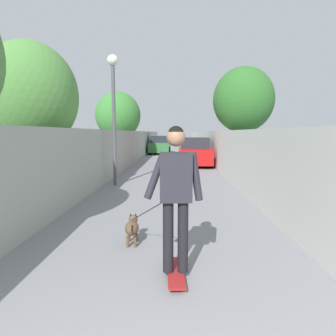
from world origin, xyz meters
TOP-DOWN VIEW (x-y plane):
  - ground_plane at (14.00, 0.00)m, footprint 80.00×80.00m
  - wall_left at (12.00, 2.39)m, footprint 48.00×0.30m
  - fence_right at (12.00, -2.39)m, footprint 48.00×0.30m
  - tree_right_near at (13.00, -3.36)m, footprint 2.80×2.80m
  - tree_left_far at (7.50, 3.88)m, footprint 2.63×2.63m
  - tree_left_distant at (19.00, 3.78)m, footprint 3.07×3.07m
  - lamp_post at (8.95, 1.84)m, footprint 0.36×0.36m
  - skateboard at (2.71, -0.27)m, footprint 0.81×0.25m
  - person_skateboarder at (2.71, -0.27)m, footprint 0.24×0.71m
  - dog at (3.78, 0.43)m, footprint 1.37×0.83m
  - car_near at (15.28, -1.24)m, footprint 4.16×1.80m
  - car_far at (24.22, 1.24)m, footprint 4.20×1.80m

SIDE VIEW (x-z plane):
  - ground_plane at x=14.00m, z-range 0.00..0.00m
  - skateboard at x=2.71m, z-range 0.03..0.11m
  - dog at x=3.78m, z-range -0.25..0.80m
  - car_near at x=15.28m, z-range -0.05..1.49m
  - car_far at x=24.22m, z-range -0.05..1.49m
  - fence_right at x=12.00m, z-range 0.00..1.88m
  - wall_left at x=12.00m, z-range 0.00..1.90m
  - person_skateboarder at x=2.71m, z-range 0.24..2.03m
  - tree_left_far at x=7.50m, z-range 0.65..4.99m
  - lamp_post at x=8.95m, z-range 0.80..5.12m
  - tree_left_distant at x=19.00m, z-range 0.69..5.26m
  - tree_right_near at x=13.00m, z-range 0.88..5.70m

